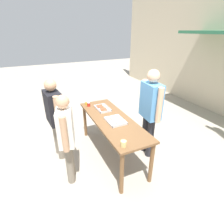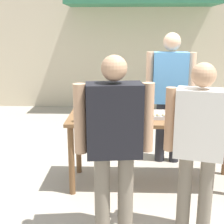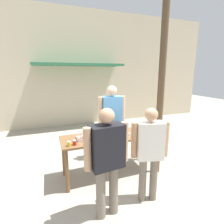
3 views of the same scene
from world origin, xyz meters
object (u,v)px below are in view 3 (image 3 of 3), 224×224
Objects in this scene: person_customer_holding_hotdog at (107,155)px; food_tray_sausages at (87,138)px; beer_cup at (155,131)px; food_tray_buns at (118,133)px; condiment_jar_mustard at (69,144)px; condiment_jar_ketchup at (75,143)px; person_customer_with_cup at (150,148)px; person_server_behind_table at (112,116)px; utility_pole at (164,43)px.

food_tray_sausages is at bearing -93.22° from person_customer_holding_hotdog.
food_tray_sausages is at bearing 170.61° from beer_cup.
food_tray_buns is at bearing 0.11° from food_tray_sausages.
condiment_jar_mustard is (-0.38, -0.24, 0.03)m from food_tray_sausages.
person_customer_holding_hotdog is (0.06, -1.02, 0.10)m from food_tray_sausages.
food_tray_buns is at bearing 13.66° from condiment_jar_ketchup.
person_customer_with_cup is at bearing -31.14° from condiment_jar_mustard.
beer_cup reaches higher than food_tray_buns.
condiment_jar_mustard is at bearing -135.65° from person_server_behind_table.
person_server_behind_table is (1.06, 0.92, 0.18)m from condiment_jar_ketchup.
condiment_jar_ketchup is at bearing 9.27° from condiment_jar_mustard.
person_customer_holding_hotdog reaches higher than beer_cup.
person_customer_with_cup is (0.02, -1.65, -0.14)m from person_server_behind_table.
food_tray_sausages is 0.36m from condiment_jar_ketchup.
person_customer_with_cup is at bearing -33.96° from condiment_jar_ketchup.
food_tray_sausages is 4.73× the size of condiment_jar_mustard.
condiment_jar_ketchup is 1.31m from person_customer_with_cup.
utility_pole is at bearing 52.54° from beer_cup.
person_customer_holding_hotdog is 0.75m from person_customer_with_cup.
person_customer_with_cup reaches higher than condiment_jar_ketchup.
beer_cup is 1.56m from person_customer_holding_hotdog.
person_customer_with_cup is 4.59m from utility_pole.
utility_pole reaches higher than person_server_behind_table.
person_customer_holding_hotdog is at bearing -60.80° from condiment_jar_mustard.
beer_cup is 0.02× the size of utility_pole.
food_tray_sausages is 4.57m from utility_pole.
person_customer_holding_hotdog is (-0.72, -1.72, -0.11)m from person_server_behind_table.
condiment_jar_mustard is 0.05× the size of person_customer_with_cup.
food_tray_sausages is at bearing -145.85° from utility_pole.
utility_pole is at bearing 34.00° from condiment_jar_mustard.
utility_pole reaches higher than person_customer_holding_hotdog.
utility_pole is (2.64, 2.23, 2.23)m from food_tray_buns.
food_tray_sausages is 1.25m from person_customer_with_cup.
condiment_jar_ketchup is at bearing -145.45° from utility_pole.
condiment_jar_mustard is 1.78m from beer_cup.
utility_pole is (3.57, 2.46, 2.21)m from condiment_jar_ketchup.
food_tray_sausages is at bearing -132.92° from person_server_behind_table.
utility_pole is (2.49, 3.19, 2.17)m from person_customer_with_cup.
condiment_jar_ketchup is at bearing -141.05° from food_tray_sausages.
beer_cup is 0.06× the size of person_customer_holding_hotdog.
condiment_jar_mustard is 0.01× the size of utility_pole.
food_tray_sausages is 4.26× the size of beer_cup.
beer_cup is at bearing -114.92° from person_customer_with_cup.
food_tray_buns is at bearing -94.94° from person_server_behind_table.
person_customer_holding_hotdog reaches higher than person_customer_with_cup.
utility_pole is at bearing -113.21° from person_customer_with_cup.
person_customer_holding_hotdog reaches higher than condiment_jar_ketchup.
condiment_jar_mustard is 1.38m from person_customer_with_cup.
person_customer_with_cup reaches higher than food_tray_sausages.
utility_pole reaches higher than food_tray_buns.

